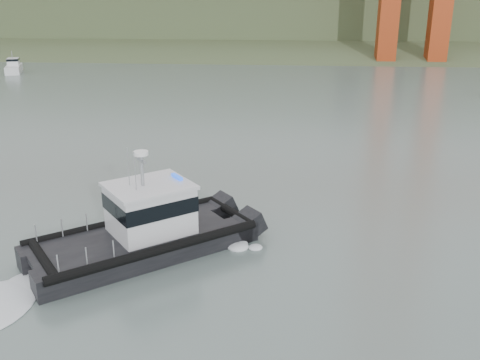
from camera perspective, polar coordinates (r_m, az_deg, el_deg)
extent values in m
plane|color=#4F5E5A|center=(19.33, -2.29, -15.90)|extent=(400.00, 400.00, 0.00)
cube|color=#3A4F2D|center=(108.22, 3.92, 13.54)|extent=(500.00, 44.72, 16.25)
cube|color=#3A4F2D|center=(135.73, 4.25, 17.28)|extent=(500.00, 70.00, 18.00)
cube|color=black|center=(25.71, -11.44, -5.77)|extent=(8.68, 7.25, 1.11)
cube|color=black|center=(23.64, -9.09, -7.97)|extent=(8.68, 7.25, 1.11)
cube|color=black|center=(24.32, -11.38, -6.14)|extent=(9.15, 8.34, 0.23)
cube|color=silver|center=(24.16, -9.55, -3.14)|extent=(4.32, 4.23, 2.12)
cube|color=black|center=(24.02, -9.60, -2.30)|extent=(4.40, 4.31, 0.69)
cube|color=silver|center=(23.75, -9.70, -0.62)|extent=(4.58, 4.49, 0.15)
cylinder|color=gray|center=(23.41, -10.42, 0.99)|extent=(0.15, 0.15, 1.66)
cylinder|color=white|center=(23.17, -10.54, 2.83)|extent=(0.65, 0.65, 0.17)
cube|color=silver|center=(85.47, -22.97, 10.82)|extent=(3.88, 6.10, 1.16)
cube|color=silver|center=(85.83, -23.02, 11.50)|extent=(2.27, 2.72, 1.16)
cube|color=black|center=(85.78, -23.06, 11.75)|extent=(2.34, 2.78, 0.34)
cylinder|color=gray|center=(85.24, -23.15, 12.16)|extent=(0.08, 0.08, 1.16)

